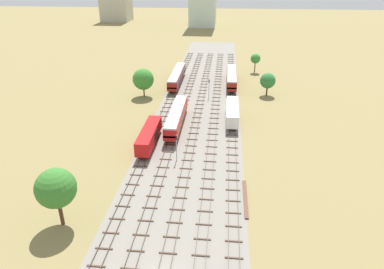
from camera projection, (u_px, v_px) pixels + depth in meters
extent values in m
plane|color=olive|center=(199.00, 108.00, 91.09)|extent=(480.00, 480.00, 0.00)
cube|color=gray|center=(199.00, 108.00, 91.09)|extent=(21.08, 176.00, 0.01)
cube|color=#47382D|center=(165.00, 105.00, 92.69)|extent=(0.07, 126.00, 0.15)
cube|color=#47382D|center=(170.00, 105.00, 92.57)|extent=(0.07, 126.00, 0.15)
cube|color=brown|center=(96.00, 266.00, 43.03)|extent=(2.40, 0.22, 0.14)
cube|color=brown|center=(104.00, 249.00, 45.71)|extent=(2.40, 0.22, 0.14)
cube|color=brown|center=(111.00, 233.00, 48.39)|extent=(2.40, 0.22, 0.14)
cube|color=brown|center=(117.00, 219.00, 51.08)|extent=(2.40, 0.22, 0.14)
cube|color=brown|center=(123.00, 206.00, 53.76)|extent=(2.40, 0.22, 0.14)
cube|color=brown|center=(128.00, 195.00, 56.45)|extent=(2.40, 0.22, 0.14)
cube|color=brown|center=(132.00, 184.00, 59.13)|extent=(2.40, 0.22, 0.14)
cube|color=brown|center=(137.00, 175.00, 61.82)|extent=(2.40, 0.22, 0.14)
cube|color=brown|center=(140.00, 166.00, 64.50)|extent=(2.40, 0.22, 0.14)
cube|color=brown|center=(144.00, 158.00, 67.19)|extent=(2.40, 0.22, 0.14)
cube|color=brown|center=(147.00, 151.00, 69.87)|extent=(2.40, 0.22, 0.14)
cube|color=brown|center=(150.00, 144.00, 72.56)|extent=(2.40, 0.22, 0.14)
cube|color=brown|center=(153.00, 138.00, 75.24)|extent=(2.40, 0.22, 0.14)
cube|color=brown|center=(156.00, 132.00, 77.93)|extent=(2.40, 0.22, 0.14)
cube|color=brown|center=(158.00, 126.00, 80.61)|extent=(2.40, 0.22, 0.14)
cube|color=brown|center=(161.00, 121.00, 83.30)|extent=(2.40, 0.22, 0.14)
cube|color=brown|center=(163.00, 116.00, 85.98)|extent=(2.40, 0.22, 0.14)
cube|color=brown|center=(165.00, 112.00, 88.67)|extent=(2.40, 0.22, 0.14)
cube|color=brown|center=(167.00, 107.00, 91.35)|extent=(2.40, 0.22, 0.14)
cube|color=brown|center=(168.00, 103.00, 94.04)|extent=(2.40, 0.22, 0.14)
cube|color=brown|center=(170.00, 100.00, 96.72)|extent=(2.40, 0.22, 0.14)
cube|color=brown|center=(172.00, 96.00, 99.41)|extent=(2.40, 0.22, 0.14)
cube|color=brown|center=(173.00, 93.00, 102.09)|extent=(2.40, 0.22, 0.14)
cube|color=brown|center=(175.00, 89.00, 104.78)|extent=(2.40, 0.22, 0.14)
cube|color=brown|center=(176.00, 86.00, 107.46)|extent=(2.40, 0.22, 0.14)
cube|color=brown|center=(177.00, 83.00, 110.15)|extent=(2.40, 0.22, 0.14)
cube|color=brown|center=(179.00, 81.00, 112.83)|extent=(2.40, 0.22, 0.14)
cube|color=brown|center=(180.00, 78.00, 115.52)|extent=(2.40, 0.22, 0.14)
cube|color=brown|center=(181.00, 75.00, 118.20)|extent=(2.40, 0.22, 0.14)
cube|color=brown|center=(182.00, 73.00, 120.89)|extent=(2.40, 0.22, 0.14)
cube|color=brown|center=(183.00, 71.00, 123.57)|extent=(2.40, 0.22, 0.14)
cube|color=brown|center=(184.00, 68.00, 126.26)|extent=(2.40, 0.22, 0.14)
cube|color=brown|center=(185.00, 66.00, 128.94)|extent=(2.40, 0.22, 0.14)
cube|color=brown|center=(186.00, 64.00, 131.63)|extent=(2.40, 0.22, 0.14)
cube|color=brown|center=(187.00, 62.00, 134.31)|extent=(2.40, 0.22, 0.14)
cube|color=brown|center=(187.00, 60.00, 137.00)|extent=(2.40, 0.22, 0.14)
cube|color=brown|center=(188.00, 59.00, 139.68)|extent=(2.40, 0.22, 0.14)
cube|color=brown|center=(189.00, 57.00, 142.37)|extent=(2.40, 0.22, 0.14)
cube|color=brown|center=(190.00, 55.00, 145.05)|extent=(2.40, 0.22, 0.14)
cube|color=brown|center=(190.00, 53.00, 147.74)|extent=(2.40, 0.22, 0.14)
cube|color=#47382D|center=(181.00, 105.00, 92.32)|extent=(0.07, 126.00, 0.15)
cube|color=#47382D|center=(186.00, 106.00, 92.20)|extent=(0.07, 126.00, 0.15)
cube|color=brown|center=(130.00, 269.00, 42.66)|extent=(2.40, 0.22, 0.14)
cube|color=brown|center=(136.00, 251.00, 45.34)|extent=(2.40, 0.22, 0.14)
cube|color=brown|center=(141.00, 235.00, 48.02)|extent=(2.40, 0.22, 0.14)
cube|color=brown|center=(146.00, 221.00, 50.71)|extent=(2.40, 0.22, 0.14)
cube|color=brown|center=(150.00, 208.00, 53.39)|extent=(2.40, 0.22, 0.14)
cube|color=brown|center=(154.00, 196.00, 56.08)|extent=(2.40, 0.22, 0.14)
cube|color=brown|center=(157.00, 186.00, 58.76)|extent=(2.40, 0.22, 0.14)
cube|color=brown|center=(160.00, 176.00, 61.45)|extent=(2.40, 0.22, 0.14)
cube|color=brown|center=(163.00, 167.00, 64.13)|extent=(2.40, 0.22, 0.14)
cube|color=brown|center=(166.00, 159.00, 66.82)|extent=(2.40, 0.22, 0.14)
cube|color=brown|center=(168.00, 152.00, 69.50)|extent=(2.40, 0.22, 0.14)
cube|color=brown|center=(170.00, 145.00, 72.19)|extent=(2.40, 0.22, 0.14)
cube|color=brown|center=(173.00, 139.00, 74.87)|extent=(2.40, 0.22, 0.14)
cube|color=brown|center=(175.00, 133.00, 77.56)|extent=(2.40, 0.22, 0.14)
cube|color=brown|center=(176.00, 127.00, 80.24)|extent=(2.40, 0.22, 0.14)
cube|color=brown|center=(178.00, 122.00, 82.93)|extent=(2.40, 0.22, 0.14)
cube|color=brown|center=(180.00, 117.00, 85.61)|extent=(2.40, 0.22, 0.14)
cube|color=brown|center=(181.00, 112.00, 88.30)|extent=(2.40, 0.22, 0.14)
cube|color=brown|center=(183.00, 108.00, 90.98)|extent=(2.40, 0.22, 0.14)
cube|color=brown|center=(184.00, 104.00, 93.67)|extent=(2.40, 0.22, 0.14)
cube|color=brown|center=(185.00, 100.00, 96.35)|extent=(2.40, 0.22, 0.14)
cube|color=brown|center=(186.00, 96.00, 99.04)|extent=(2.40, 0.22, 0.14)
cube|color=brown|center=(188.00, 93.00, 101.72)|extent=(2.40, 0.22, 0.14)
cube|color=brown|center=(189.00, 90.00, 104.41)|extent=(2.40, 0.22, 0.14)
cube|color=brown|center=(190.00, 87.00, 107.09)|extent=(2.40, 0.22, 0.14)
cube|color=brown|center=(191.00, 84.00, 109.78)|extent=(2.40, 0.22, 0.14)
cube|color=brown|center=(192.00, 81.00, 112.46)|extent=(2.40, 0.22, 0.14)
cube|color=brown|center=(192.00, 78.00, 115.15)|extent=(2.40, 0.22, 0.14)
cube|color=brown|center=(193.00, 76.00, 117.83)|extent=(2.40, 0.22, 0.14)
cube|color=brown|center=(194.00, 73.00, 120.52)|extent=(2.40, 0.22, 0.14)
cube|color=brown|center=(195.00, 71.00, 123.20)|extent=(2.40, 0.22, 0.14)
cube|color=brown|center=(196.00, 69.00, 125.89)|extent=(2.40, 0.22, 0.14)
cube|color=brown|center=(196.00, 67.00, 128.57)|extent=(2.40, 0.22, 0.14)
cube|color=brown|center=(197.00, 64.00, 131.26)|extent=(2.40, 0.22, 0.14)
cube|color=brown|center=(198.00, 62.00, 133.94)|extent=(2.40, 0.22, 0.14)
cube|color=brown|center=(198.00, 61.00, 136.63)|extent=(2.40, 0.22, 0.14)
cube|color=brown|center=(199.00, 59.00, 139.31)|extent=(2.40, 0.22, 0.14)
cube|color=brown|center=(199.00, 57.00, 142.00)|extent=(2.40, 0.22, 0.14)
cube|color=brown|center=(200.00, 55.00, 144.68)|extent=(2.40, 0.22, 0.14)
cube|color=brown|center=(200.00, 54.00, 147.37)|extent=(2.40, 0.22, 0.14)
cube|color=#47382D|center=(197.00, 106.00, 91.95)|extent=(0.07, 126.00, 0.15)
cube|color=#47382D|center=(202.00, 106.00, 91.83)|extent=(0.07, 126.00, 0.15)
cube|color=brown|center=(168.00, 253.00, 44.97)|extent=(2.40, 0.22, 0.14)
cube|color=brown|center=(171.00, 237.00, 47.66)|extent=(2.40, 0.22, 0.14)
cube|color=brown|center=(174.00, 223.00, 50.34)|extent=(2.40, 0.22, 0.14)
cube|color=brown|center=(177.00, 210.00, 53.02)|extent=(2.40, 0.22, 0.14)
cube|color=brown|center=(180.00, 198.00, 55.71)|extent=(2.40, 0.22, 0.14)
cube|color=brown|center=(182.00, 187.00, 58.39)|extent=(2.40, 0.22, 0.14)
cube|color=brown|center=(184.00, 177.00, 61.08)|extent=(2.40, 0.22, 0.14)
cube|color=brown|center=(186.00, 169.00, 63.76)|extent=(2.40, 0.22, 0.14)
cube|color=brown|center=(188.00, 160.00, 66.45)|extent=(2.40, 0.22, 0.14)
cube|color=brown|center=(189.00, 153.00, 69.13)|extent=(2.40, 0.22, 0.14)
cube|color=brown|center=(191.00, 146.00, 71.82)|extent=(2.40, 0.22, 0.14)
cube|color=brown|center=(192.00, 139.00, 74.50)|extent=(2.40, 0.22, 0.14)
cube|color=brown|center=(194.00, 133.00, 77.19)|extent=(2.40, 0.22, 0.14)
cube|color=brown|center=(195.00, 128.00, 79.87)|extent=(2.40, 0.22, 0.14)
cube|color=brown|center=(196.00, 122.00, 82.56)|extent=(2.40, 0.22, 0.14)
cube|color=brown|center=(197.00, 118.00, 85.24)|extent=(2.40, 0.22, 0.14)
cube|color=brown|center=(198.00, 113.00, 87.93)|extent=(2.40, 0.22, 0.14)
cube|color=brown|center=(199.00, 109.00, 90.61)|extent=(2.40, 0.22, 0.14)
cube|color=brown|center=(200.00, 104.00, 93.30)|extent=(2.40, 0.22, 0.14)
cube|color=brown|center=(201.00, 101.00, 95.98)|extent=(2.40, 0.22, 0.14)
cube|color=brown|center=(201.00, 97.00, 98.67)|extent=(2.40, 0.22, 0.14)
cube|color=brown|center=(202.00, 93.00, 101.35)|extent=(2.40, 0.22, 0.14)
cube|color=brown|center=(203.00, 90.00, 104.04)|extent=(2.40, 0.22, 0.14)
cube|color=brown|center=(203.00, 87.00, 106.72)|extent=(2.40, 0.22, 0.14)
cube|color=brown|center=(204.00, 84.00, 109.41)|extent=(2.40, 0.22, 0.14)
cube|color=brown|center=(205.00, 81.00, 112.09)|extent=(2.40, 0.22, 0.14)
cube|color=brown|center=(205.00, 79.00, 114.78)|extent=(2.40, 0.22, 0.14)
cube|color=brown|center=(206.00, 76.00, 117.46)|extent=(2.40, 0.22, 0.14)
cube|color=brown|center=(206.00, 74.00, 120.15)|extent=(2.40, 0.22, 0.14)
cube|color=brown|center=(207.00, 71.00, 122.83)|extent=(2.40, 0.22, 0.14)
cube|color=brown|center=(207.00, 69.00, 125.52)|extent=(2.40, 0.22, 0.14)
cube|color=brown|center=(208.00, 67.00, 128.20)|extent=(2.40, 0.22, 0.14)
cube|color=brown|center=(208.00, 65.00, 130.89)|extent=(2.40, 0.22, 0.14)
cube|color=brown|center=(209.00, 63.00, 133.57)|extent=(2.40, 0.22, 0.14)
cube|color=brown|center=(209.00, 61.00, 136.26)|extent=(2.40, 0.22, 0.14)
cube|color=brown|center=(209.00, 59.00, 138.94)|extent=(2.40, 0.22, 0.14)
cube|color=brown|center=(210.00, 57.00, 141.63)|extent=(2.40, 0.22, 0.14)
cube|color=brown|center=(210.00, 56.00, 144.31)|extent=(2.40, 0.22, 0.14)
cube|color=brown|center=(210.00, 54.00, 147.00)|extent=(2.40, 0.22, 0.14)
cube|color=#47382D|center=(213.00, 106.00, 91.58)|extent=(0.07, 126.00, 0.15)
cube|color=#47382D|center=(218.00, 107.00, 91.46)|extent=(0.07, 126.00, 0.15)
cube|color=brown|center=(201.00, 256.00, 44.60)|extent=(2.40, 0.22, 0.14)
cube|color=brown|center=(202.00, 239.00, 47.29)|extent=(2.40, 0.22, 0.14)
cube|color=brown|center=(204.00, 224.00, 49.97)|extent=(2.40, 0.22, 0.14)
cube|color=brown|center=(205.00, 211.00, 52.65)|extent=(2.40, 0.22, 0.14)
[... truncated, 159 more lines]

